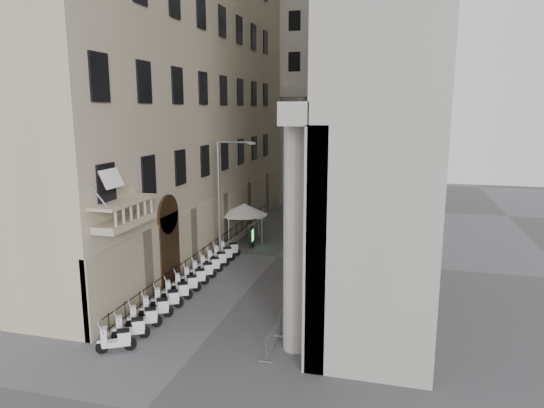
# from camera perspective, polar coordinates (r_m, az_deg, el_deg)

# --- Properties ---
(left_building) EXTENTS (5.00, 36.00, 34.00)m
(left_building) POSITION_cam_1_polar(r_m,az_deg,el_deg) (39.68, -9.55, 20.24)
(left_building) COLOR #C1B294
(left_building) RESTS_ON ground
(far_building) EXTENTS (22.00, 10.00, 30.00)m
(far_building) POSITION_cam_1_polar(r_m,az_deg,el_deg) (62.52, 7.34, 15.03)
(far_building) COLOR beige
(far_building) RESTS_ON ground
(iron_fence) EXTENTS (0.30, 28.00, 1.40)m
(iron_fence) POSITION_cam_1_polar(r_m,az_deg,el_deg) (35.82, -6.63, -6.18)
(iron_fence) COLOR black
(iron_fence) RESTS_ON ground
(blue_awning) EXTENTS (1.60, 3.00, 3.00)m
(blue_awning) POSITION_cam_1_polar(r_m,az_deg,el_deg) (41.39, 8.50, -3.86)
(blue_awning) COLOR navy
(blue_awning) RESTS_ON ground
(flag) EXTENTS (1.00, 1.40, 8.20)m
(flag) POSITION_cam_1_polar(r_m,az_deg,el_deg) (24.86, -17.28, -14.63)
(flag) COLOR #9E0C11
(flag) RESTS_ON ground
(scooter_0) EXTENTS (1.49, 1.18, 1.50)m
(scooter_0) POSITION_cam_1_polar(r_m,az_deg,el_deg) (23.50, -17.76, -16.21)
(scooter_0) COLOR white
(scooter_0) RESTS_ON ground
(scooter_1) EXTENTS (1.49, 1.18, 1.50)m
(scooter_1) POSITION_cam_1_polar(r_m,az_deg,el_deg) (24.42, -16.18, -15.04)
(scooter_1) COLOR white
(scooter_1) RESTS_ON ground
(scooter_2) EXTENTS (1.49, 1.18, 1.50)m
(scooter_2) POSITION_cam_1_polar(r_m,az_deg,el_deg) (25.37, -14.73, -13.94)
(scooter_2) COLOR white
(scooter_2) RESTS_ON ground
(scooter_3) EXTENTS (1.49, 1.18, 1.50)m
(scooter_3) POSITION_cam_1_polar(r_m,az_deg,el_deg) (26.34, -13.40, -12.91)
(scooter_3) COLOR white
(scooter_3) RESTS_ON ground
(scooter_4) EXTENTS (1.49, 1.18, 1.50)m
(scooter_4) POSITION_cam_1_polar(r_m,az_deg,el_deg) (27.33, -12.17, -11.95)
(scooter_4) COLOR white
(scooter_4) RESTS_ON ground
(scooter_5) EXTENTS (1.49, 1.18, 1.50)m
(scooter_5) POSITION_cam_1_polar(r_m,az_deg,el_deg) (28.33, -11.03, -11.05)
(scooter_5) COLOR white
(scooter_5) RESTS_ON ground
(scooter_6) EXTENTS (1.49, 1.18, 1.50)m
(scooter_6) POSITION_cam_1_polar(r_m,az_deg,el_deg) (29.36, -9.98, -10.21)
(scooter_6) COLOR white
(scooter_6) RESTS_ON ground
(scooter_7) EXTENTS (1.49, 1.18, 1.50)m
(scooter_7) POSITION_cam_1_polar(r_m,az_deg,el_deg) (30.40, -9.01, -9.42)
(scooter_7) COLOR white
(scooter_7) RESTS_ON ground
(scooter_8) EXTENTS (1.49, 1.18, 1.50)m
(scooter_8) POSITION_cam_1_polar(r_m,az_deg,el_deg) (31.45, -8.11, -8.69)
(scooter_8) COLOR white
(scooter_8) RESTS_ON ground
(scooter_9) EXTENTS (1.49, 1.18, 1.50)m
(scooter_9) POSITION_cam_1_polar(r_m,az_deg,el_deg) (32.51, -7.27, -8.00)
(scooter_9) COLOR white
(scooter_9) RESTS_ON ground
(scooter_10) EXTENTS (1.49, 1.18, 1.50)m
(scooter_10) POSITION_cam_1_polar(r_m,az_deg,el_deg) (33.59, -6.48, -7.35)
(scooter_10) COLOR white
(scooter_10) RESTS_ON ground
(scooter_11) EXTENTS (1.49, 1.18, 1.50)m
(scooter_11) POSITION_cam_1_polar(r_m,az_deg,el_deg) (34.67, -5.74, -6.74)
(scooter_11) COLOR white
(scooter_11) RESTS_ON ground
(scooter_12) EXTENTS (1.49, 1.18, 1.50)m
(scooter_12) POSITION_cam_1_polar(r_m,az_deg,el_deg) (35.76, -5.06, -6.17)
(scooter_12) COLOR white
(scooter_12) RESTS_ON ground
(barrier_0) EXTENTS (0.60, 2.40, 1.10)m
(barrier_0) POSITION_cam_1_polar(r_m,az_deg,el_deg) (22.67, 0.12, -16.72)
(barrier_0) COLOR #9A9CA1
(barrier_0) RESTS_ON ground
(barrier_1) EXTENTS (0.60, 2.40, 1.10)m
(barrier_1) POSITION_cam_1_polar(r_m,az_deg,el_deg) (24.84, 1.63, -14.11)
(barrier_1) COLOR #9A9CA1
(barrier_1) RESTS_ON ground
(barrier_2) EXTENTS (0.60, 2.40, 1.10)m
(barrier_2) POSITION_cam_1_polar(r_m,az_deg,el_deg) (27.07, 2.86, -11.93)
(barrier_2) COLOR #9A9CA1
(barrier_2) RESTS_ON ground
(barrier_3) EXTENTS (0.60, 2.40, 1.10)m
(barrier_3) POSITION_cam_1_polar(r_m,az_deg,el_deg) (29.35, 3.90, -10.07)
(barrier_3) COLOR #9A9CA1
(barrier_3) RESTS_ON ground
(barrier_4) EXTENTS (0.60, 2.40, 1.10)m
(barrier_4) POSITION_cam_1_polar(r_m,az_deg,el_deg) (31.65, 4.77, -8.48)
(barrier_4) COLOR #9A9CA1
(barrier_4) RESTS_ON ground
(barrier_5) EXTENTS (0.60, 2.40, 1.10)m
(barrier_5) POSITION_cam_1_polar(r_m,az_deg,el_deg) (33.99, 5.52, -7.11)
(barrier_5) COLOR #9A9CA1
(barrier_5) RESTS_ON ground
(barrier_6) EXTENTS (0.60, 2.40, 1.10)m
(barrier_6) POSITION_cam_1_polar(r_m,az_deg,el_deg) (36.35, 6.16, -5.91)
(barrier_6) COLOR #9A9CA1
(barrier_6) RESTS_ON ground
(barrier_7) EXTENTS (0.60, 2.40, 1.10)m
(barrier_7) POSITION_cam_1_polar(r_m,az_deg,el_deg) (38.72, 6.73, -4.86)
(barrier_7) COLOR #9A9CA1
(barrier_7) RESTS_ON ground
(barrier_8) EXTENTS (0.60, 2.40, 1.10)m
(barrier_8) POSITION_cam_1_polar(r_m,az_deg,el_deg) (41.11, 7.23, -3.93)
(barrier_8) COLOR #9A9CA1
(barrier_8) RESTS_ON ground
(barrier_9) EXTENTS (0.60, 2.40, 1.10)m
(barrier_9) POSITION_cam_1_polar(r_m,az_deg,el_deg) (43.51, 7.67, -3.10)
(barrier_9) COLOR #9A9CA1
(barrier_9) RESTS_ON ground
(security_tent) EXTENTS (3.77, 3.77, 3.06)m
(security_tent) POSITION_cam_1_polar(r_m,az_deg,el_deg) (38.98, -2.66, -0.81)
(security_tent) COLOR white
(security_tent) RESTS_ON ground
(street_lamp) EXTENTS (2.75, 0.35, 8.44)m
(street_lamp) POSITION_cam_1_polar(r_m,az_deg,el_deg) (33.97, -5.74, 1.64)
(street_lamp) COLOR gray
(street_lamp) RESTS_ON ground
(info_kiosk) EXTENTS (0.30, 0.78, 1.62)m
(info_kiosk) POSITION_cam_1_polar(r_m,az_deg,el_deg) (37.69, -2.45, -3.95)
(info_kiosk) COLOR black
(info_kiosk) RESTS_ON ground
(pedestrian_a) EXTENTS (0.74, 0.55, 1.86)m
(pedestrian_a) POSITION_cam_1_polar(r_m,az_deg,el_deg) (45.64, 3.87, -1.16)
(pedestrian_a) COLOR black
(pedestrian_a) RESTS_ON ground
(pedestrian_b) EXTENTS (0.99, 0.91, 1.65)m
(pedestrian_b) POSITION_cam_1_polar(r_m,az_deg,el_deg) (48.64, 8.19, -0.61)
(pedestrian_b) COLOR black
(pedestrian_b) RESTS_ON ground
(pedestrian_c) EXTENTS (0.96, 0.93, 1.66)m
(pedestrian_c) POSITION_cam_1_polar(r_m,az_deg,el_deg) (51.68, 3.61, 0.18)
(pedestrian_c) COLOR black
(pedestrian_c) RESTS_ON ground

